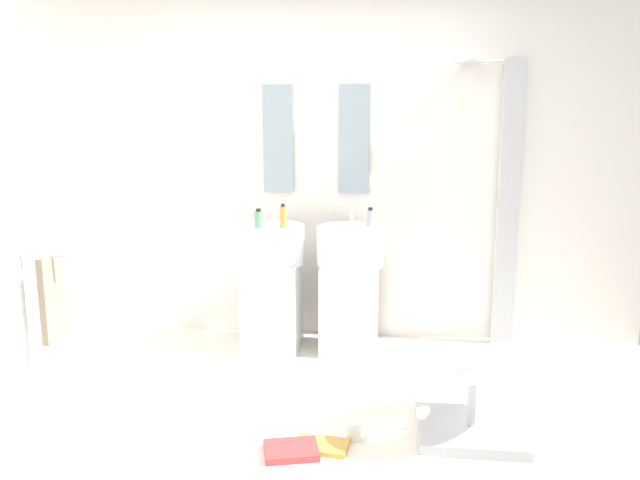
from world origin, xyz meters
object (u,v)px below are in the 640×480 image
Objects in this scene: pedestal_sink_right at (350,285)px; soap_bottle_green at (259,219)px; soap_bottle_amber at (283,217)px; magazine_red at (291,450)px; towel_rack at (48,302)px; coffee_mug at (354,430)px; lounge_chair at (473,374)px; soap_bottle_grey at (370,218)px; shower_column at (506,199)px; pedestal_sink_left at (272,283)px; magazine_ochre at (322,446)px.

soap_bottle_green is at bearing -170.00° from pedestal_sink_right.
magazine_red is at bearing -79.03° from soap_bottle_amber.
towel_rack is 1.59m from soap_bottle_amber.
magazine_red is 2.77× the size of coffee_mug.
soap_bottle_grey is at bearing 115.71° from lounge_chair.
pedestal_sink_right is 1.39m from lounge_chair.
towel_rack is (-2.75, -1.34, -0.45)m from shower_column.
magazine_red is 2.00× the size of soap_bottle_green.
pedestal_sink_left is 1.58m from magazine_ochre.
pedestal_sink_left is 0.96× the size of lounge_chair.
magazine_red is 0.35m from coffee_mug.
pedestal_sink_right is 0.50m from soap_bottle_grey.
lounge_chair is at bearing 4.00° from magazine_red.
shower_column is 2.41m from magazine_red.
soap_bottle_green is at bearing -167.68° from shower_column.
pedestal_sink_left reaches higher than magazine_red.
soap_bottle_green is at bearing 121.80° from coffee_mug.
soap_bottle_green reaches higher than pedestal_sink_right.
shower_column is at bearing 75.88° from lounge_chair.
lounge_chair is 1.10× the size of towel_rack.
shower_column is at bearing 12.32° from soap_bottle_green.
pedestal_sink_left is 1.75m from lounge_chair.
shower_column is 2.16× the size of towel_rack.
pedestal_sink_right reaches higher than coffee_mug.
magazine_ochre is at bearing -96.94° from soap_bottle_grey.
pedestal_sink_left is at bearing 137.53° from lounge_chair.
coffee_mug is (0.16, 0.11, 0.04)m from magazine_ochre.
magazine_ochre is 2.04× the size of soap_bottle_grey.
coffee_mug is at bearing -7.43° from towel_rack.
soap_bottle_grey reaches higher than magazine_red.
soap_bottle_grey reaches higher than coffee_mug.
magazine_ochre is 1.60× the size of soap_bottle_amber.
shower_column is at bearing 26.05° from towel_rack.
soap_bottle_amber is at bearing 39.36° from towel_rack.
towel_rack reaches higher than coffee_mug.
magazine_ochre is (0.52, -1.42, -0.46)m from pedestal_sink_left.
soap_bottle_grey reaches higher than lounge_chair.
towel_rack is 7.08× the size of soap_bottle_green.
towel_rack is (-1.65, -1.08, 0.14)m from pedestal_sink_right.
coffee_mug is at bearing -84.90° from pedestal_sink_right.
pedestal_sink_left is at bearing 59.06° from soap_bottle_green.
pedestal_sink_left is 10.37× the size of coffee_mug.
coffee_mug is 0.74× the size of soap_bottle_grey.
magazine_ochre is at bearing -69.92° from pedestal_sink_left.
pedestal_sink_right is 1.57m from magazine_red.
soap_bottle_amber reaches higher than pedestal_sink_right.
coffee_mug is at bearing 42.06° from magazine_ochre.
coffee_mug reaches higher than magazine_ochre.
pedestal_sink_left and pedestal_sink_right have the same top height.
pedestal_sink_left is 3.74× the size of magazine_red.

